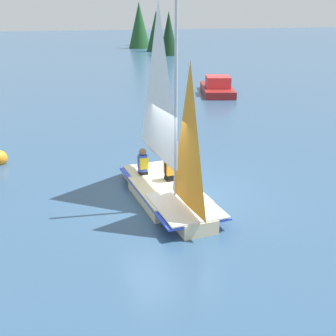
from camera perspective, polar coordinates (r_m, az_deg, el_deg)
name	(u,v)px	position (r m, az deg, el deg)	size (l,w,h in m)	color
ground_plane	(168,200)	(11.81, 0.00, -4.39)	(260.00, 260.00, 0.00)	#2D4C6B
sailboat_main	(167,173)	(11.54, -0.07, -0.69)	(4.59, 1.66, 5.39)	beige
sailor_helm	(170,172)	(12.16, 0.21, -0.49)	(0.34, 0.30, 1.16)	black
sailor_crew	(143,166)	(12.66, -3.42, 0.32)	(0.34, 0.30, 1.16)	black
motorboat_distant	(217,87)	(28.07, 6.69, 10.79)	(5.11, 3.39, 1.16)	maroon
treeline_shore	(146,28)	(64.37, -2.93, 18.36)	(20.63, 4.37, 6.59)	#143319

